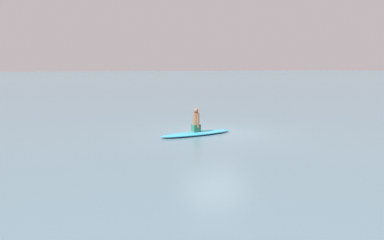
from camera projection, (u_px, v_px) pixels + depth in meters
ground_plane at (215, 132)px, 15.58m from camera, size 400.00×400.00×0.00m
surfboard at (196, 133)px, 14.93m from camera, size 1.08×3.09×0.13m
person_paddler at (196, 121)px, 14.87m from camera, size 0.40×0.32×0.90m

